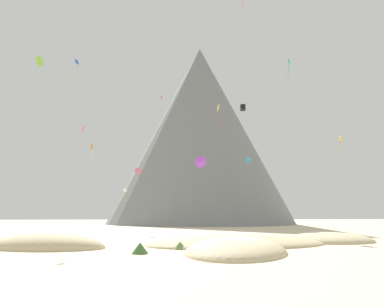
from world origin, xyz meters
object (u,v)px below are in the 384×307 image
(bush_low_patch, at_px, (77,247))
(kite_white_low, at_px, (125,190))
(kite_blue_high, at_px, (76,66))
(kite_teal_high, at_px, (289,64))
(kite_pink_mid, at_px, (83,129))
(kite_gold_mid, at_px, (340,140))
(kite_orange_mid, at_px, (92,148))
(kite_red_high, at_px, (162,98))
(kite_violet_low, at_px, (200,162))
(kite_cyan_mid, at_px, (248,161))
(kite_black_mid, at_px, (243,108))
(bush_ridge_crest, at_px, (180,245))
(kite_yellow_high, at_px, (218,108))
(kite_rainbow_low, at_px, (138,171))
(bush_near_left, at_px, (140,248))
(rock_massif, at_px, (199,135))
(kite_lime_high, at_px, (39,61))

(bush_low_patch, bearing_deg, kite_white_low, 87.65)
(kite_blue_high, bearing_deg, kite_teal_high, -18.44)
(kite_pink_mid, height_order, kite_white_low, kite_pink_mid)
(kite_gold_mid, bearing_deg, kite_blue_high, -82.04)
(kite_orange_mid, distance_m, kite_red_high, 23.08)
(kite_violet_low, xyz_separation_m, kite_red_high, (-7.07, 14.93, 17.29))
(kite_cyan_mid, distance_m, kite_black_mid, 18.92)
(kite_white_low, bearing_deg, bush_low_patch, 167.53)
(kite_cyan_mid, distance_m, kite_red_high, 25.77)
(bush_ridge_crest, height_order, kite_teal_high, kite_teal_high)
(kite_orange_mid, bearing_deg, bush_ridge_crest, 79.28)
(bush_ridge_crest, relative_size, kite_pink_mid, 0.97)
(kite_orange_mid, bearing_deg, kite_teal_high, 145.61)
(kite_blue_high, xyz_separation_m, kite_yellow_high, (29.85, 13.80, -3.34))
(kite_gold_mid, bearing_deg, kite_white_low, -105.90)
(kite_cyan_mid, xyz_separation_m, kite_teal_high, (5.67, -13.83, 19.26))
(kite_yellow_high, relative_size, kite_orange_mid, 2.16)
(kite_blue_high, height_order, kite_white_low, kite_blue_high)
(kite_yellow_high, bearing_deg, kite_violet_low, -13.36)
(kite_rainbow_low, height_order, kite_black_mid, kite_black_mid)
(kite_violet_low, bearing_deg, bush_near_left, -77.99)
(kite_red_high, bearing_deg, kite_yellow_high, -90.00)
(kite_white_low, height_order, kite_orange_mid, kite_orange_mid)
(kite_white_low, bearing_deg, rock_massif, -36.10)
(kite_blue_high, distance_m, kite_black_mid, 33.42)
(kite_pink_mid, xyz_separation_m, kite_teal_high, (44.34, -8.96, 13.62))
(kite_white_low, height_order, kite_lime_high, kite_lime_high)
(kite_white_low, bearing_deg, bush_near_left, 174.99)
(kite_yellow_high, relative_size, kite_red_high, 4.96)
(bush_near_left, xyz_separation_m, kite_pink_mid, (-13.88, 46.60, 21.52))
(kite_pink_mid, relative_size, kite_lime_high, 0.40)
(kite_rainbow_low, bearing_deg, bush_ridge_crest, 70.38)
(kite_white_low, distance_m, kite_lime_high, 35.59)
(kite_gold_mid, height_order, kite_rainbow_low, kite_gold_mid)
(kite_pink_mid, xyz_separation_m, kite_black_mid, (33.33, -11.18, 2.85))
(kite_teal_high, relative_size, kite_white_low, 1.50)
(bush_low_patch, xyz_separation_m, kite_gold_mid, (40.29, 19.84, 16.07))
(kite_yellow_high, distance_m, kite_rainbow_low, 25.32)
(rock_massif, height_order, kite_black_mid, rock_massif)
(kite_lime_high, bearing_deg, kite_pink_mid, -164.87)
(kite_lime_high, xyz_separation_m, kite_red_high, (20.68, 25.94, 2.96))
(kite_pink_mid, distance_m, kite_yellow_high, 31.06)
(bush_ridge_crest, bearing_deg, kite_cyan_mid, 66.48)
(bush_ridge_crest, xyz_separation_m, kite_lime_high, (-21.20, 19.75, 27.48))
(kite_white_low, height_order, kite_red_high, kite_red_high)
(bush_near_left, bearing_deg, kite_rainbow_low, 92.06)
(kite_violet_low, height_order, kite_black_mid, kite_black_mid)
(kite_yellow_high, bearing_deg, kite_orange_mid, -59.57)
(kite_violet_low, bearing_deg, kite_pink_mid, -177.12)
(kite_gold_mid, bearing_deg, kite_red_high, -110.87)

